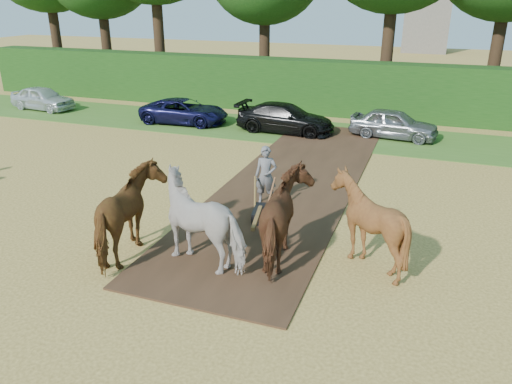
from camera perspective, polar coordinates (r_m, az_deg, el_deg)
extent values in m
plane|color=gold|center=(13.16, -10.57, -8.20)|extent=(120.00, 120.00, 0.00)
cube|color=#472D1C|center=(18.49, 4.34, 1.23)|extent=(4.50, 17.00, 0.05)
cube|color=#38601E|center=(25.32, 5.41, 6.85)|extent=(50.00, 5.00, 0.03)
cube|color=#14380F|center=(29.29, 7.82, 11.76)|extent=(46.00, 1.60, 3.00)
imported|color=brown|center=(13.25, -14.23, -2.60)|extent=(1.79, 2.97, 2.35)
imported|color=beige|center=(12.79, -5.57, -2.91)|extent=(2.68, 2.41, 2.35)
imported|color=#523319|center=(12.63, 3.52, -3.17)|extent=(1.79, 2.97, 2.35)
imported|color=brown|center=(12.80, 12.60, -3.34)|extent=(2.28, 2.47, 2.35)
cube|color=black|center=(15.26, 0.47, -2.59)|extent=(0.58, 1.06, 0.39)
cube|color=brown|center=(14.58, 0.10, -2.97)|extent=(0.42, 1.56, 0.11)
cylinder|color=brown|center=(15.69, -0.10, -0.23)|extent=(0.44, 1.09, 0.82)
cylinder|color=brown|center=(15.63, 1.68, -0.33)|extent=(0.13, 1.14, 0.82)
imported|color=gray|center=(16.20, 1.14, 1.87)|extent=(0.79, 0.60, 1.96)
imported|color=silver|center=(32.74, -23.22, 9.83)|extent=(4.20, 2.04, 1.38)
imported|color=#13133C|center=(27.15, -8.19, 9.12)|extent=(4.77, 2.38, 1.30)
imported|color=black|center=(25.13, 3.37, 8.43)|extent=(4.97, 2.17, 1.42)
imported|color=gray|center=(24.89, 15.48, 7.53)|extent=(4.27, 2.11, 1.40)
cylinder|color=#382616|center=(41.46, -21.77, 15.36)|extent=(0.70, 0.70, 5.85)
cylinder|color=#382616|center=(39.39, -16.67, 15.38)|extent=(0.70, 0.70, 5.40)
cylinder|color=#382616|center=(35.78, -10.97, 16.21)|extent=(0.70, 0.70, 6.53)
cylinder|color=#382616|center=(34.28, 0.97, 15.22)|extent=(0.70, 0.70, 5.17)
cylinder|color=#382616|center=(31.56, 14.70, 14.80)|extent=(0.70, 0.70, 6.08)
cylinder|color=#382616|center=(33.05, 25.59, 13.33)|extent=(0.70, 0.70, 5.62)
cube|color=slate|center=(64.78, 19.12, 18.89)|extent=(5.00, 5.00, 9.00)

